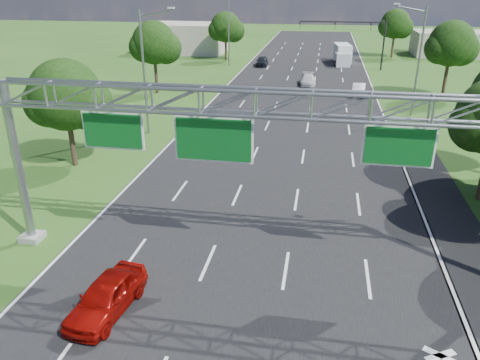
% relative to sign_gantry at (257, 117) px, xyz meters
% --- Properties ---
extents(ground, '(220.00, 220.00, 0.00)m').
position_rel_sign_gantry_xyz_m(ground, '(-0.33, 18.00, -6.89)').
color(ground, '#285018').
rests_on(ground, ground).
extents(road, '(18.00, 180.00, 0.02)m').
position_rel_sign_gantry_xyz_m(road, '(-0.33, 18.00, -6.89)').
color(road, black).
rests_on(road, ground).
extents(road_flare, '(3.00, 30.00, 0.02)m').
position_rel_sign_gantry_xyz_m(road_flare, '(9.87, 2.00, -6.89)').
color(road_flare, black).
rests_on(road_flare, ground).
extents(sign_gantry, '(23.50, 1.00, 9.56)m').
position_rel_sign_gantry_xyz_m(sign_gantry, '(0.00, 0.00, 0.00)').
color(sign_gantry, gray).
rests_on(sign_gantry, ground).
extents(traffic_signal, '(12.21, 0.24, 7.00)m').
position_rel_sign_gantry_xyz_m(traffic_signal, '(7.15, 53.00, -1.72)').
color(traffic_signal, black).
rests_on(traffic_signal, ground).
extents(streetlight_l_near, '(2.97, 0.22, 10.16)m').
position_rel_sign_gantry_xyz_m(streetlight_l_near, '(-11.63, 18.00, -1.31)').
color(streetlight_l_near, gray).
rests_on(streetlight_l_near, ground).
extents(streetlight_l_far, '(2.97, 0.22, 10.16)m').
position_rel_sign_gantry_xyz_m(streetlight_l_far, '(-11.63, 53.00, -1.31)').
color(streetlight_l_far, gray).
rests_on(streetlight_l_far, ground).
extents(streetlight_r_mid, '(2.97, 0.22, 10.16)m').
position_rel_sign_gantry_xyz_m(streetlight_r_mid, '(10.97, 28.00, -1.31)').
color(streetlight_r_mid, gray).
rests_on(streetlight_r_mid, ground).
extents(tree_verge_la, '(5.76, 4.80, 7.40)m').
position_rel_sign_gantry_xyz_m(tree_verge_la, '(-14.25, 10.04, -2.13)').
color(tree_verge_la, '#2D2116').
rests_on(tree_verge_la, ground).
extents(tree_verge_lb, '(5.76, 4.80, 8.06)m').
position_rel_sign_gantry_xyz_m(tree_verge_lb, '(-16.25, 33.04, -1.48)').
color(tree_verge_lb, '#2D2116').
rests_on(tree_verge_lb, ground).
extents(tree_verge_lc, '(5.76, 4.80, 7.62)m').
position_rel_sign_gantry_xyz_m(tree_verge_lc, '(-13.25, 58.04, -1.92)').
color(tree_verge_lc, '#2D2116').
rests_on(tree_verge_lc, ground).
extents(tree_verge_rd, '(5.76, 4.80, 8.28)m').
position_rel_sign_gantry_xyz_m(tree_verge_rd, '(15.75, 36.04, -1.26)').
color(tree_verge_rd, '#2D2116').
rests_on(tree_verge_rd, ground).
extents(tree_verge_re, '(5.76, 4.80, 7.84)m').
position_rel_sign_gantry_xyz_m(tree_verge_re, '(13.75, 66.04, -1.70)').
color(tree_verge_re, '#2D2116').
rests_on(tree_verge_re, ground).
extents(building_left, '(14.00, 10.00, 5.00)m').
position_rel_sign_gantry_xyz_m(building_left, '(-22.33, 66.00, -4.39)').
color(building_left, '#A89F8C').
rests_on(building_left, ground).
extents(building_right, '(12.00, 9.00, 4.00)m').
position_rel_sign_gantry_xyz_m(building_right, '(23.67, 70.00, -4.89)').
color(building_right, '#A89F8C').
rests_on(building_right, ground).
extents(red_coupe, '(2.22, 4.37, 1.43)m').
position_rel_sign_gantry_xyz_m(red_coupe, '(-5.18, -4.54, -6.18)').
color(red_coupe, '#9A0C07').
rests_on(red_coupe, ground).
extents(car_queue_a, '(1.97, 4.45, 1.27)m').
position_rel_sign_gantry_xyz_m(car_queue_a, '(0.67, 40.75, -6.26)').
color(car_queue_a, silver).
rests_on(car_queue_a, ground).
extents(car_queue_c, '(1.86, 4.18, 1.40)m').
position_rel_sign_gantry_xyz_m(car_queue_c, '(-6.85, 53.73, -6.19)').
color(car_queue_c, black).
rests_on(car_queue_c, ground).
extents(car_queue_d, '(1.70, 4.09, 1.32)m').
position_rel_sign_gantry_xyz_m(car_queue_d, '(6.57, 35.72, -6.23)').
color(car_queue_d, white).
rests_on(car_queue_d, ground).
extents(box_truck, '(2.85, 7.75, 2.85)m').
position_rel_sign_gantry_xyz_m(box_truck, '(5.23, 58.13, -5.52)').
color(box_truck, silver).
rests_on(box_truck, ground).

